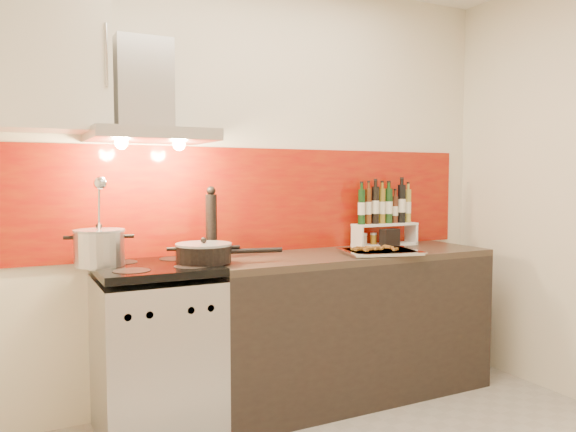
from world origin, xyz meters
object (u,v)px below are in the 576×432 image
counter (349,324)px  saute_pan (205,253)px  baking_tray (380,251)px  stock_pot (99,247)px  range_stove (157,353)px  pepper_mill (211,224)px

counter → saute_pan: 1.08m
saute_pan → baking_tray: 1.08m
stock_pot → baking_tray: 1.61m
range_stove → stock_pot: size_ratio=3.56×
counter → pepper_mill: size_ratio=4.36×
pepper_mill → counter: bearing=-8.0°
stock_pot → range_stove: bearing=-19.3°
counter → range_stove: bearing=-179.8°
range_stove → counter: 1.20m
counter → stock_pot: (-1.46, 0.09, 0.55)m
range_stove → stock_pot: (-0.26, 0.09, 0.56)m
counter → saute_pan: (-0.95, -0.06, 0.51)m
range_stove → baking_tray: size_ratio=1.75×
stock_pot → baking_tray: bearing=-7.9°
range_stove → pepper_mill: 0.76m
saute_pan → baking_tray: saute_pan is taller
pepper_mill → baking_tray: pepper_mill is taller
range_stove → baking_tray: bearing=-5.6°
pepper_mill → range_stove: bearing=-160.5°
stock_pot → saute_pan: bearing=-16.0°
stock_pot → pepper_mill: (0.61, 0.03, 0.10)m
counter → baking_tray: bearing=-46.1°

